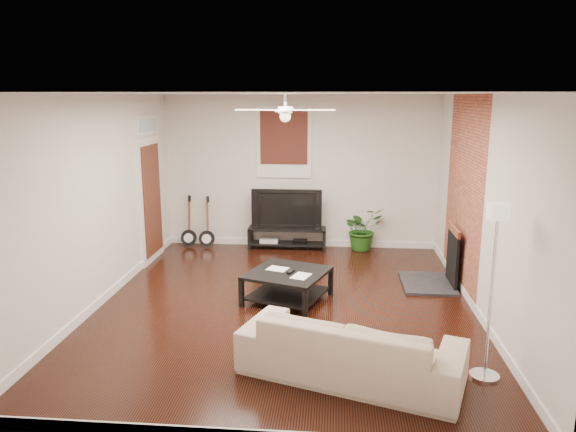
% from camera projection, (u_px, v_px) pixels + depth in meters
% --- Properties ---
extents(room, '(5.01, 6.01, 2.81)m').
position_uv_depth(room, '(285.00, 204.00, 7.03)').
color(room, black).
rests_on(room, ground).
extents(brick_accent, '(0.02, 2.20, 2.80)m').
position_uv_depth(brick_accent, '(464.00, 193.00, 7.79)').
color(brick_accent, brown).
rests_on(brick_accent, floor).
extents(fireplace, '(0.80, 1.10, 0.92)m').
position_uv_depth(fireplace, '(439.00, 255.00, 8.02)').
color(fireplace, black).
rests_on(fireplace, floor).
extents(window_back, '(1.00, 0.06, 1.30)m').
position_uv_depth(window_back, '(284.00, 142.00, 9.83)').
color(window_back, '#3C1110').
rests_on(window_back, wall_back).
extents(door_left, '(0.08, 1.00, 2.50)m').
position_uv_depth(door_left, '(151.00, 188.00, 9.12)').
color(door_left, white).
rests_on(door_left, wall_left).
extents(tv_stand, '(1.42, 0.38, 0.40)m').
position_uv_depth(tv_stand, '(287.00, 238.00, 10.02)').
color(tv_stand, black).
rests_on(tv_stand, floor).
extents(tv, '(1.28, 0.17, 0.73)m').
position_uv_depth(tv, '(287.00, 208.00, 9.91)').
color(tv, black).
rests_on(tv, tv_stand).
extents(coffee_table, '(1.27, 1.27, 0.42)m').
position_uv_depth(coffee_table, '(287.00, 286.00, 7.47)').
color(coffee_table, black).
rests_on(coffee_table, floor).
extents(sofa, '(2.36, 1.52, 0.64)m').
position_uv_depth(sofa, '(351.00, 347.00, 5.41)').
color(sofa, tan).
rests_on(sofa, floor).
extents(floor_lamp, '(0.38, 0.38, 1.80)m').
position_uv_depth(floor_lamp, '(491.00, 293.00, 5.26)').
color(floor_lamp, silver).
rests_on(floor_lamp, floor).
extents(potted_plant, '(0.92, 0.89, 0.79)m').
position_uv_depth(potted_plant, '(362.00, 229.00, 9.90)').
color(potted_plant, '#1F5317').
rests_on(potted_plant, floor).
extents(guitar_left, '(0.32, 0.24, 0.96)m').
position_uv_depth(guitar_left, '(188.00, 222.00, 10.09)').
color(guitar_left, black).
rests_on(guitar_left, floor).
extents(guitar_right, '(0.33, 0.27, 0.96)m').
position_uv_depth(guitar_right, '(206.00, 222.00, 10.03)').
color(guitar_right, black).
rests_on(guitar_right, floor).
extents(ceiling_fan, '(1.24, 1.24, 0.32)m').
position_uv_depth(ceiling_fan, '(285.00, 110.00, 6.77)').
color(ceiling_fan, white).
rests_on(ceiling_fan, ceiling).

